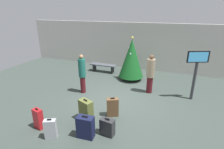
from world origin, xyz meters
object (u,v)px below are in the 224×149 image
object	(u,v)px
flight_info_kiosk	(196,67)
suitcase_2	(86,111)
suitcase_3	(113,107)
traveller_1	(82,73)
traveller_0	(150,73)
suitcase_1	(107,127)
suitcase_4	(86,127)
suitcase_5	(51,129)
waiting_bench	(103,66)
holiday_tree	(132,58)
suitcase_0	(38,119)

from	to	relation	value
flight_info_kiosk	suitcase_2	distance (m)	4.66
suitcase_3	traveller_1	bearing A→B (deg)	146.74
traveller_0	suitcase_1	bearing A→B (deg)	-101.10
traveller_0	suitcase_3	distance (m)	2.61
suitcase_3	suitcase_4	distance (m)	1.39
traveller_0	suitcase_4	xyz separation A→B (m)	(-1.22, -3.72, -0.59)
suitcase_5	suitcase_4	bearing A→B (deg)	23.31
waiting_bench	suitcase_3	world-z (taller)	suitcase_3
holiday_tree	suitcase_5	bearing A→B (deg)	-100.04
holiday_tree	suitcase_3	bearing A→B (deg)	-84.88
suitcase_5	traveller_0	bearing A→B (deg)	62.34
suitcase_0	suitcase_4	size ratio (longest dim) A/B	0.97
traveller_1	suitcase_3	xyz separation A→B (m)	(1.94, -1.27, -0.61)
waiting_bench	suitcase_4	size ratio (longest dim) A/B	2.20
suitcase_3	suitcase_2	bearing A→B (deg)	-141.14
flight_info_kiosk	suitcase_3	bearing A→B (deg)	-138.33
holiday_tree	suitcase_3	world-z (taller)	holiday_tree
suitcase_0	traveller_0	bearing A→B (deg)	53.84
suitcase_2	suitcase_4	distance (m)	0.86
suitcase_0	suitcase_5	world-z (taller)	suitcase_0
waiting_bench	suitcase_1	size ratio (longest dim) A/B	2.81
waiting_bench	suitcase_3	size ratio (longest dim) A/B	2.25
holiday_tree	suitcase_5	xyz separation A→B (m)	(-0.95, -5.37, -0.90)
suitcase_5	suitcase_1	bearing A→B (deg)	26.15
suitcase_1	suitcase_4	distance (m)	0.65
flight_info_kiosk	holiday_tree	bearing A→B (deg)	157.86
suitcase_1	suitcase_5	world-z (taller)	suitcase_5
suitcase_0	traveller_1	bearing A→B (deg)	89.82
traveller_1	suitcase_0	distance (m)	2.85
suitcase_2	suitcase_4	xyz separation A→B (m)	(0.40, -0.75, -0.03)
suitcase_4	traveller_1	bearing A→B (deg)	121.54
holiday_tree	waiting_bench	bearing A→B (deg)	162.79
suitcase_1	suitcase_5	distance (m)	1.67
waiting_bench	suitcase_0	bearing A→B (deg)	-87.21
flight_info_kiosk	suitcase_1	world-z (taller)	flight_info_kiosk
suitcase_1	waiting_bench	bearing A→B (deg)	115.17
suitcase_0	suitcase_3	size ratio (longest dim) A/B	1.00
waiting_bench	suitcase_0	size ratio (longest dim) A/B	2.26
suitcase_0	suitcase_5	xyz separation A→B (m)	(0.68, -0.24, -0.03)
suitcase_5	holiday_tree	bearing A→B (deg)	79.96
suitcase_3	suitcase_5	bearing A→B (deg)	-126.02
suitcase_2	suitcase_4	bearing A→B (deg)	-61.90
suitcase_0	suitcase_1	size ratio (longest dim) A/B	1.24
suitcase_3	suitcase_4	bearing A→B (deg)	-103.92
flight_info_kiosk	traveller_0	xyz separation A→B (m)	(-1.80, -0.01, -0.51)
traveller_0	suitcase_3	world-z (taller)	traveller_0
suitcase_0	waiting_bench	bearing A→B (deg)	92.79
suitcase_4	traveller_0	bearing A→B (deg)	71.81
holiday_tree	suitcase_5	world-z (taller)	holiday_tree
flight_info_kiosk	waiting_bench	xyz separation A→B (m)	(-4.92, 1.81, -1.08)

